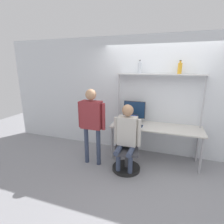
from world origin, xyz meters
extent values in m
plane|color=gray|center=(0.00, 0.00, 0.00)|extent=(12.00, 12.00, 0.00)
cube|color=silver|center=(0.00, 0.71, 1.35)|extent=(8.00, 0.06, 2.70)
cube|color=beige|center=(0.00, 0.35, 0.76)|extent=(1.92, 0.66, 0.03)
cylinder|color=#A5A5AA|center=(-0.90, 0.08, 0.37)|extent=(0.05, 0.05, 0.75)
cylinder|color=#A5A5AA|center=(0.90, 0.08, 0.37)|extent=(0.05, 0.05, 0.75)
cylinder|color=#A5A5AA|center=(-0.90, 0.62, 0.37)|extent=(0.05, 0.05, 0.75)
cylinder|color=#A5A5AA|center=(0.90, 0.62, 0.37)|extent=(0.05, 0.05, 0.75)
cube|color=silver|center=(0.00, 0.55, 1.87)|extent=(1.82, 0.25, 0.02)
cylinder|color=#B2B2B7|center=(-0.89, 0.55, 0.94)|extent=(0.04, 0.04, 1.88)
cylinder|color=#B2B2B7|center=(0.89, 0.55, 0.94)|extent=(0.04, 0.04, 1.88)
cylinder|color=#333338|center=(-0.51, 0.52, 0.78)|extent=(0.23, 0.23, 0.01)
cylinder|color=#333338|center=(-0.51, 0.52, 0.84)|extent=(0.06, 0.06, 0.10)
cube|color=#333338|center=(-0.51, 0.52, 1.07)|extent=(0.49, 0.01, 0.39)
cube|color=navy|center=(-0.51, 0.52, 1.07)|extent=(0.47, 0.02, 0.37)
cube|color=#333338|center=(-0.56, 0.21, 0.78)|extent=(0.33, 0.22, 0.01)
cube|color=black|center=(-0.56, 0.19, 0.79)|extent=(0.28, 0.12, 0.00)
cube|color=#333338|center=(-0.56, 0.31, 0.90)|extent=(0.33, 0.05, 0.22)
cube|color=navy|center=(-0.56, 0.30, 0.90)|extent=(0.29, 0.03, 0.20)
cube|color=#264C8C|center=(-0.30, 0.23, 0.78)|extent=(0.07, 0.15, 0.01)
cube|color=black|center=(-0.30, 0.23, 0.79)|extent=(0.06, 0.13, 0.00)
cylinder|color=black|center=(-0.49, -0.26, 0.03)|extent=(0.56, 0.56, 0.06)
cylinder|color=#4C4C51|center=(-0.49, -0.26, 0.23)|extent=(0.06, 0.06, 0.34)
cube|color=#3F3F44|center=(-0.49, -0.26, 0.42)|extent=(0.54, 0.54, 0.05)
cube|color=#3F3F44|center=(-0.53, -0.06, 0.67)|extent=(0.41, 0.12, 0.45)
cylinder|color=#38425B|center=(-0.61, -0.43, 0.22)|extent=(0.09, 0.09, 0.45)
cylinder|color=#38425B|center=(-0.37, -0.43, 0.22)|extent=(0.09, 0.09, 0.45)
cylinder|color=#38425B|center=(-0.61, -0.40, 0.49)|extent=(0.10, 0.38, 0.10)
cylinder|color=#38425B|center=(-0.37, -0.40, 0.49)|extent=(0.10, 0.38, 0.10)
cube|color=beige|center=(-0.49, -0.23, 0.82)|extent=(0.37, 0.20, 0.57)
cylinder|color=beige|center=(-0.72, -0.23, 0.81)|extent=(0.08, 0.08, 0.54)
cylinder|color=beige|center=(-0.26, -0.23, 0.81)|extent=(0.08, 0.08, 0.54)
sphere|color=tan|center=(-0.49, -0.23, 1.23)|extent=(0.22, 0.22, 0.22)
cylinder|color=#38425B|center=(-1.37, -0.26, 0.40)|extent=(0.09, 0.09, 0.80)
cylinder|color=#38425B|center=(-1.09, -0.26, 0.40)|extent=(0.09, 0.09, 0.80)
cube|color=maroon|center=(-1.23, -0.26, 1.08)|extent=(0.42, 0.20, 0.57)
cylinder|color=maroon|center=(-1.49, -0.26, 1.07)|extent=(0.08, 0.08, 0.54)
cylinder|color=maroon|center=(-0.97, -0.26, 1.07)|extent=(0.08, 0.08, 0.54)
sphere|color=tan|center=(-1.23, -0.26, 1.50)|extent=(0.22, 0.22, 0.22)
cylinder|color=gold|center=(0.38, 0.55, 1.99)|extent=(0.08, 0.08, 0.21)
cylinder|color=gold|center=(0.38, 0.55, 2.12)|extent=(0.04, 0.04, 0.04)
cylinder|color=black|center=(0.38, 0.55, 2.14)|extent=(0.04, 0.04, 0.01)
cylinder|color=silver|center=(-0.44, 0.55, 1.99)|extent=(0.08, 0.08, 0.22)
cylinder|color=silver|center=(-0.44, 0.55, 2.13)|extent=(0.04, 0.04, 0.04)
cylinder|color=black|center=(-0.44, 0.55, 2.15)|extent=(0.04, 0.04, 0.01)
camera|label=1|loc=(0.25, -3.33, 2.03)|focal=28.00mm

